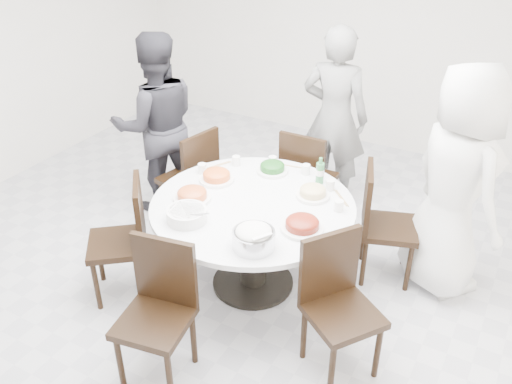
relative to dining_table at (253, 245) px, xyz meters
The scene contains 22 objects.
floor 0.40m from the dining_table, behind, with size 6.00×6.00×0.01m, color #BDBCC2.
wall_back 3.17m from the dining_table, 92.86° to the left, with size 6.00×0.01×2.80m, color white.
dining_table is the anchor object (origin of this frame).
chair_ne 1.07m from the dining_table, 35.66° to the left, with size 0.42×0.42×0.95m, color black.
chair_n 1.04m from the dining_table, 89.94° to the left, with size 0.42×0.42×0.95m, color black.
chair_nw 1.09m from the dining_table, 152.39° to the left, with size 0.42×0.42×0.95m, color black.
chair_sw 1.02m from the dining_table, 146.02° to the right, with size 0.42×0.42×0.95m, color black.
chair_s 1.09m from the dining_table, 94.51° to the right, with size 0.42×0.42×0.95m, color black.
chair_se 1.02m from the dining_table, 27.05° to the right, with size 0.42×0.42×0.95m, color black.
diner_right 1.56m from the dining_table, 30.88° to the left, with size 0.87×0.57×1.78m, color white.
diner_middle 1.61m from the dining_table, 89.54° to the left, with size 0.63×0.41×1.73m, color black.
diner_left 1.56m from the dining_table, 155.18° to the left, with size 0.83×0.64×1.70m, color #222227.
dish_greens 0.65m from the dining_table, 101.03° to the left, with size 0.25×0.25×0.07m, color white.
dish_pale 0.61m from the dining_table, 40.34° to the left, with size 0.25×0.25×0.07m, color white.
dish_orange 0.60m from the dining_table, 159.11° to the left, with size 0.27×0.27×0.07m, color white.
dish_redbrown 0.63m from the dining_table, 16.63° to the right, with size 0.29×0.29×0.07m, color white.
dish_tofu 0.61m from the dining_table, 157.22° to the right, with size 0.28×0.28×0.07m, color white.
rice_bowl 0.69m from the dining_table, 59.95° to the right, with size 0.28×0.28×0.12m, color silver.
soup_bowl 0.66m from the dining_table, 124.66° to the right, with size 0.28×0.28×0.09m, color white.
beverage_bottle 0.77m from the dining_table, 59.53° to the left, with size 0.06×0.06×0.22m, color #307941.
tea_cups 0.77m from the dining_table, 87.73° to the left, with size 0.07×0.07×0.08m, color white.
chopsticks 0.74m from the dining_table, 92.10° to the left, with size 0.24×0.04×0.01m, color tan, non-canonical shape.
Camera 1 is at (1.80, -2.93, 2.81)m, focal length 38.00 mm.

